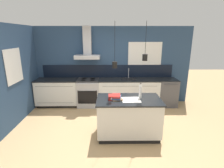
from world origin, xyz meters
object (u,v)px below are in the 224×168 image
Objects in this scene: oven_range at (89,92)px; red_supply_box at (114,97)px; bottle_on_island at (140,92)px; dishwasher at (167,92)px; book_stack at (116,97)px.

red_supply_box is (0.82, -1.86, 0.50)m from oven_range.
oven_range is 2.38m from bottle_on_island.
dishwasher is at bearing 55.89° from bottle_on_island.
book_stack is (-1.78, -1.84, 0.50)m from dishwasher.
bottle_on_island is (1.41, -1.81, 0.61)m from oven_range.
bottle_on_island reaches higher than book_stack.
red_supply_box is at bearing -66.27° from oven_range.
dishwasher is 2.61m from book_stack.
oven_range is 2.49× the size of bottle_on_island.
dishwasher is 2.49× the size of bottle_on_island.
book_stack is (0.87, -1.84, 0.50)m from oven_range.
dishwasher is (2.65, 0.00, -0.00)m from oven_range.
book_stack is at bearing -64.69° from oven_range.
bottle_on_island reaches higher than dishwasher.
dishwasher is at bearing 0.09° from oven_range.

